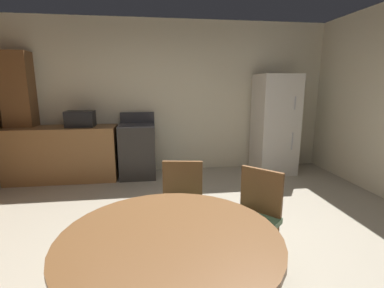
% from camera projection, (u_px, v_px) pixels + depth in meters
% --- Properties ---
extents(ground_plane, '(14.00, 14.00, 0.00)m').
position_uv_depth(ground_plane, '(195.00, 259.00, 2.56)').
color(ground_plane, '#A89E89').
extents(wall_back, '(6.04, 0.12, 2.70)m').
position_uv_depth(wall_back, '(171.00, 97.00, 5.11)').
color(wall_back, beige).
rests_on(wall_back, ground).
extents(kitchen_counter, '(1.75, 0.60, 0.90)m').
position_uv_depth(kitchen_counter, '(63.00, 154.00, 4.65)').
color(kitchen_counter, olive).
rests_on(kitchen_counter, ground).
extents(pantry_column, '(0.44, 0.36, 2.10)m').
position_uv_depth(pantry_column, '(22.00, 117.00, 4.61)').
color(pantry_column, brown).
rests_on(pantry_column, ground).
extents(oven_range, '(0.60, 0.60, 1.10)m').
position_uv_depth(oven_range, '(138.00, 150.00, 4.82)').
color(oven_range, '#2D2B28').
rests_on(oven_range, ground).
extents(refrigerator, '(0.68, 0.68, 1.76)m').
position_uv_depth(refrigerator, '(275.00, 124.00, 5.02)').
color(refrigerator, silver).
rests_on(refrigerator, ground).
extents(microwave, '(0.44, 0.32, 0.26)m').
position_uv_depth(microwave, '(80.00, 119.00, 4.58)').
color(microwave, black).
rests_on(microwave, kitchen_counter).
extents(dining_table, '(1.24, 1.24, 0.76)m').
position_uv_depth(dining_table, '(170.00, 261.00, 1.56)').
color(dining_table, brown).
rests_on(dining_table, ground).
extents(chair_north, '(0.46, 0.46, 0.87)m').
position_uv_depth(chair_north, '(182.00, 203.00, 2.59)').
color(chair_north, brown).
rests_on(chair_north, ground).
extents(chair_northeast, '(0.57, 0.57, 0.87)m').
position_uv_depth(chair_northeast, '(254.00, 214.00, 2.36)').
color(chair_northeast, brown).
rests_on(chair_northeast, ground).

